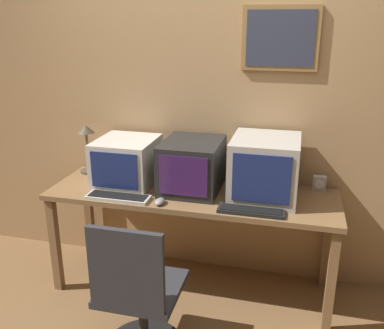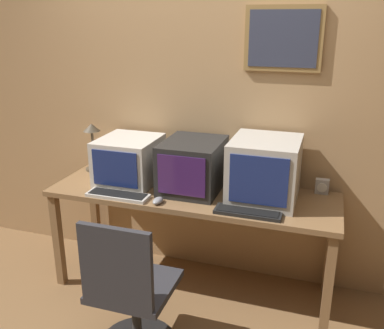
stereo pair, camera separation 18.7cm
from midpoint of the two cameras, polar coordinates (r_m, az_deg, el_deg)
name	(u,v)px [view 1 (the left image)]	position (r m, az deg, el deg)	size (l,w,h in m)	color
wall_back	(204,104)	(3.11, -0.07, 8.06)	(8.00, 0.08, 2.60)	tan
desk	(192,203)	(2.98, -1.81, -5.20)	(1.98, 0.62, 0.76)	olive
monitor_left	(127,162)	(3.10, -10.42, 0.37)	(0.40, 0.45, 0.33)	beige
monitor_center	(192,165)	(2.94, -1.81, -0.15)	(0.39, 0.48, 0.35)	black
monitor_right	(265,168)	(2.83, 7.81, -0.46)	(0.43, 0.48, 0.40)	#B7B2A8
keyboard_main	(118,197)	(2.89, -11.68, -4.32)	(0.43, 0.13, 0.03)	beige
keyboard_side	(251,210)	(2.66, 5.88, -6.13)	(0.41, 0.13, 0.03)	black
mouse_near_keyboard	(160,202)	(2.77, -6.27, -4.96)	(0.06, 0.10, 0.04)	gray
desk_clock	(319,183)	(3.07, 14.96, -2.43)	(0.09, 0.06, 0.10)	#B7B2AD
desk_lamp	(87,140)	(3.37, -15.41, 3.10)	(0.14, 0.14, 0.37)	#4C4233
office_chair	(138,301)	(2.55, -9.38, -17.55)	(0.47, 0.47, 0.90)	black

